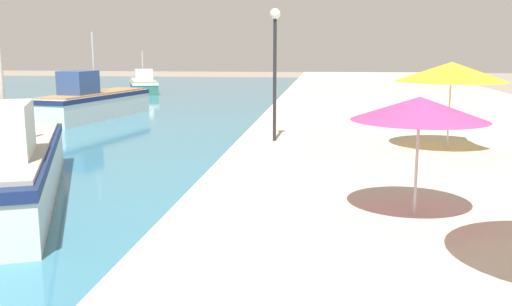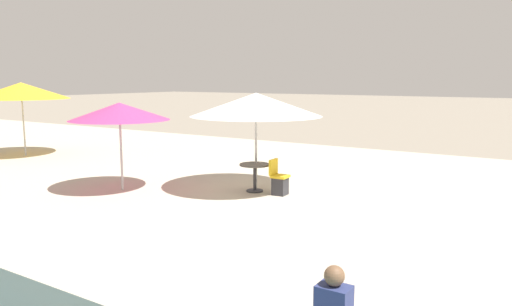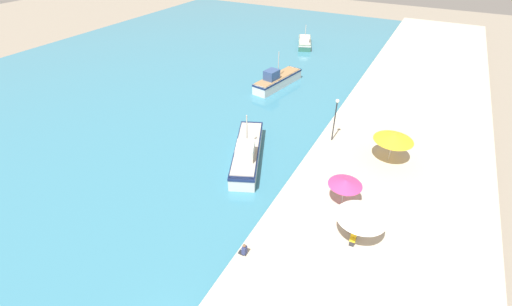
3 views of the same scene
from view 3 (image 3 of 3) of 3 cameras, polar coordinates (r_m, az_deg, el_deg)
name	(u,v)px [view 3 (image 3 of 3)]	position (r m, az deg, el deg)	size (l,w,h in m)	color
water_basin	(181,62)	(58.98, -12.42, 14.57)	(56.00, 90.00, 0.04)	teal
quay_promenade	(416,108)	(46.32, 25.10, 6.85)	(16.00, 90.00, 0.79)	#BCB29E
fishing_boat_near	(247,152)	(32.79, -1.50, 0.18)	(6.04, 10.03, 4.83)	silver
fishing_boat_mid	(277,80)	(48.38, 3.56, 12.07)	(3.71, 9.04, 4.86)	silver
fishing_boat_far	(305,42)	(66.04, 8.12, 17.86)	(4.61, 7.42, 3.72)	#33705B
cafe_umbrella_pink	(362,214)	(24.45, 17.26, -9.71)	(3.47, 3.47, 2.59)	#B7B7B7
cafe_umbrella_white	(346,182)	(27.01, 14.70, -4.77)	(2.62, 2.62, 2.33)	#B7B7B7
cafe_umbrella_striped	(394,137)	(33.08, 22.02, 2.45)	(3.53, 3.53, 2.80)	#B7B7B7
cafe_table	(355,232)	(25.61, 16.14, -12.52)	(0.80, 0.80, 0.74)	#333338
cafe_chair_left	(352,241)	(25.26, 15.74, -13.96)	(0.43, 0.45, 0.91)	#2D2D33
person_at_quay	(244,250)	(23.74, -2.03, -15.86)	(0.54, 0.36, 1.01)	#232328
lamppost	(336,113)	(34.25, 13.13, 6.51)	(0.36, 0.36, 4.56)	#232328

